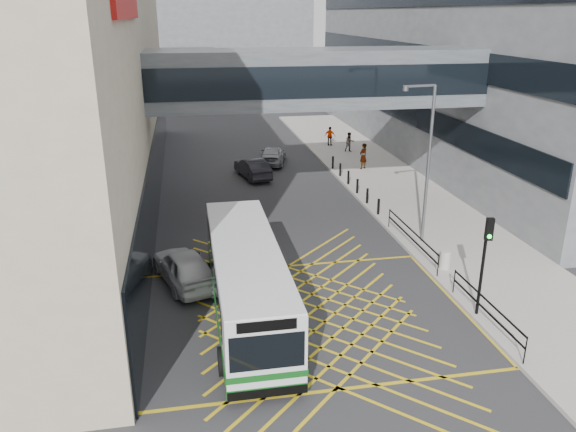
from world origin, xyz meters
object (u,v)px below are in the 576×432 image
bus (246,278)px  pedestrian_b (350,142)px  litter_bin (445,259)px  pedestrian_c (330,136)px  street_lamp (426,155)px  car_silver (273,155)px  car_dark (253,168)px  traffic_light (485,253)px  car_white (184,266)px  pedestrian_a (363,156)px

bus → pedestrian_b: size_ratio=6.64×
litter_bin → pedestrian_c: (1.13, 24.70, 0.37)m
street_lamp → litter_bin: 5.05m
litter_bin → car_silver: bearing=102.7°
car_dark → traffic_light: (5.92, -20.58, 2.01)m
litter_bin → car_white: bearing=175.4°
street_lamp → pedestrian_c: bearing=79.0°
car_dark → street_lamp: 15.39m
car_white → pedestrian_a: (12.87, 15.92, 0.32)m
street_lamp → litter_bin: street_lamp is taller
car_dark → pedestrian_c: pedestrian_c is taller
car_white → car_silver: bearing=-127.3°
bus → litter_bin: bearing=14.2°
bus → pedestrian_c: size_ratio=6.57×
bus → car_silver: (4.51, 22.39, -0.88)m
bus → litter_bin: bus is taller
car_dark → pedestrian_b: size_ratio=2.79×
pedestrian_a → car_dark: bearing=-29.8°
car_silver → street_lamp: bearing=119.6°
car_silver → pedestrian_b: 6.95m
litter_bin → pedestrian_b: size_ratio=0.53×
car_dark → car_silver: (1.97, 3.59, 0.00)m
pedestrian_b → car_white: bearing=-126.0°
traffic_light → litter_bin: traffic_light is taller
car_dark → traffic_light: 21.51m
car_dark → litter_bin: (6.50, -16.52, -0.11)m
pedestrian_a → pedestrian_c: bearing=-118.8°
car_dark → car_silver: car_silver is taller
bus → pedestrian_a: (10.60, 19.12, -0.48)m
car_white → car_silver: (6.78, 19.20, -0.09)m
car_silver → pedestrian_a: 6.93m
car_white → traffic_light: 11.98m
litter_bin → pedestrian_c: pedestrian_c is taller
bus → pedestrian_b: bearing=65.5°
street_lamp → pedestrian_c: street_lamp is taller
car_dark → litter_bin: car_dark is taller
car_dark → pedestrian_a: size_ratio=2.36×
car_silver → litter_bin: 20.61m
pedestrian_b → pedestrian_a: bearing=-99.5°
pedestrian_b → pedestrian_c: 2.72m
car_white → pedestrian_c: 26.84m
car_dark → pedestrian_c: bearing=-145.7°
car_white → street_lamp: bearing=173.3°
traffic_light → pedestrian_c: traffic_light is taller
traffic_light → street_lamp: size_ratio=0.51×
street_lamp → pedestrian_c: size_ratio=4.81×
car_silver → traffic_light: 24.57m
pedestrian_c → traffic_light: bearing=116.7°
litter_bin → bus: bearing=-165.8°
litter_bin → pedestrian_b: bearing=84.6°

